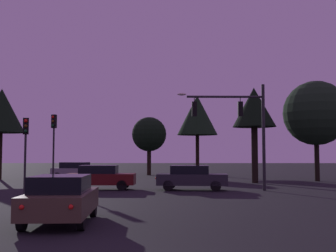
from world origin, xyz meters
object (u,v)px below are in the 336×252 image
at_px(traffic_light_corner_left, 54,136).
at_px(car_crossing_right, 192,177).
at_px(car_nearside_lane, 61,198).
at_px(tree_right_cluster, 1,111).
at_px(tree_center_horizon, 316,113).
at_px(traffic_light_corner_right, 26,140).
at_px(tree_behind_sign, 254,109).
at_px(car_far_lane, 76,170).
at_px(traffic_signal_mast_arm, 239,120).
at_px(tree_left_far, 197,115).
at_px(car_crossing_left, 100,177).
at_px(tree_lot_edge, 149,134).

bearing_deg(traffic_light_corner_left, car_crossing_right, -11.21).
height_order(car_nearside_lane, car_crossing_right, same).
distance_m(traffic_light_corner_left, tree_right_cluster, 12.34).
bearing_deg(traffic_light_corner_left, tree_center_horizon, 20.28).
distance_m(traffic_light_corner_right, car_crossing_right, 10.03).
bearing_deg(tree_behind_sign, car_far_lane, 162.64).
bearing_deg(traffic_light_corner_right, traffic_light_corner_left, 88.95).
height_order(traffic_signal_mast_arm, tree_behind_sign, tree_behind_sign).
height_order(traffic_light_corner_right, tree_behind_sign, tree_behind_sign).
height_order(tree_left_far, tree_center_horizon, tree_left_far).
bearing_deg(traffic_signal_mast_arm, car_nearside_lane, -121.49).
bearing_deg(tree_behind_sign, car_crossing_left, -149.49).
distance_m(traffic_light_corner_right, car_crossing_left, 5.59).
bearing_deg(car_far_lane, tree_left_far, 39.79).
height_order(tree_center_horizon, tree_right_cluster, tree_center_horizon).
relative_size(car_nearside_lane, tree_right_cluster, 0.53).
height_order(car_crossing_right, tree_left_far, tree_left_far).
height_order(car_crossing_left, tree_center_horizon, tree_center_horizon).
xyz_separation_m(traffic_light_corner_left, tree_lot_edge, (5.42, 17.84, 0.97)).
xyz_separation_m(tree_right_cluster, tree_lot_edge, (12.78, 8.31, -1.73)).
distance_m(traffic_light_corner_left, tree_behind_sign, 15.40).
xyz_separation_m(car_nearside_lane, tree_center_horizon, (15.59, 22.05, 4.86)).
height_order(car_far_lane, tree_left_far, tree_left_far).
bearing_deg(traffic_light_corner_right, tree_right_cluster, 116.31).
relative_size(traffic_light_corner_left, traffic_light_corner_right, 1.16).
height_order(car_crossing_right, tree_right_cluster, tree_right_cluster).
relative_size(car_crossing_left, tree_behind_sign, 0.58).
distance_m(car_nearside_lane, tree_behind_sign, 22.70).
height_order(traffic_signal_mast_arm, traffic_light_corner_right, traffic_signal_mast_arm).
xyz_separation_m(car_nearside_lane, car_far_lane, (-5.04, 24.45, -0.00)).
bearing_deg(traffic_light_corner_left, tree_left_far, 60.90).
relative_size(tree_left_far, tree_right_cluster, 1.09).
distance_m(traffic_light_corner_right, tree_center_horizon, 23.79).
xyz_separation_m(car_crossing_right, tree_lot_edge, (-3.68, 19.64, 3.59)).
xyz_separation_m(traffic_signal_mast_arm, traffic_light_corner_right, (-12.10, -2.98, -1.36)).
bearing_deg(car_nearside_lane, car_crossing_right, 69.76).
relative_size(tree_behind_sign, tree_lot_edge, 1.19).
xyz_separation_m(traffic_light_corner_right, tree_center_horizon, (20.04, 12.54, 2.68)).
bearing_deg(traffic_light_corner_right, tree_behind_sign, 35.37).
distance_m(traffic_light_corner_right, tree_right_cluster, 16.70).
bearing_deg(car_far_lane, car_crossing_right, -49.81).
relative_size(car_nearside_lane, tree_left_far, 0.49).
relative_size(tree_center_horizon, tree_right_cluster, 1.03).
relative_size(traffic_light_corner_right, car_crossing_left, 0.96).
xyz_separation_m(car_far_lane, tree_behind_sign, (15.02, -4.70, 5.01)).
distance_m(car_crossing_right, tree_behind_sign, 10.00).
height_order(traffic_light_corner_right, car_crossing_left, traffic_light_corner_right).
bearing_deg(traffic_light_corner_left, car_far_lane, 93.99).
bearing_deg(tree_behind_sign, tree_center_horizon, 22.22).
height_order(car_crossing_left, tree_left_far, tree_left_far).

